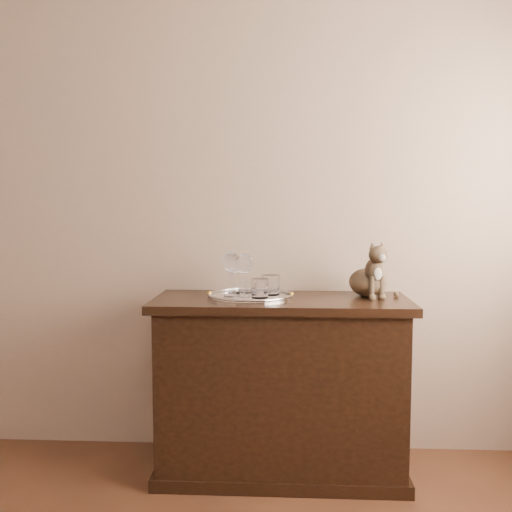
{
  "coord_description": "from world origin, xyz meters",
  "views": [
    {
      "loc": [
        0.63,
        -0.71,
        1.28
      ],
      "look_at": [
        0.48,
        1.95,
        1.05
      ],
      "focal_mm": 40.0,
      "sensor_mm": 36.0,
      "label": 1
    }
  ],
  "objects_px": {
    "tumbler_a": "(260,288)",
    "sideboard": "(281,386)",
    "wine_glass_b": "(247,273)",
    "cat": "(368,268)",
    "wine_glass_a": "(234,274)",
    "wine_glass_d": "(244,275)",
    "tumbler_c": "(271,285)",
    "wine_glass_c": "(231,274)",
    "tray": "(250,296)"
  },
  "relations": [
    {
      "from": "wine_glass_d",
      "to": "cat",
      "type": "xyz_separation_m",
      "value": [
        0.59,
        0.09,
        0.02
      ]
    },
    {
      "from": "wine_glass_c",
      "to": "cat",
      "type": "height_order",
      "value": "cat"
    },
    {
      "from": "tumbler_c",
      "to": "wine_glass_c",
      "type": "bearing_deg",
      "value": -171.09
    },
    {
      "from": "tray",
      "to": "tumbler_a",
      "type": "bearing_deg",
      "value": -49.56
    },
    {
      "from": "sideboard",
      "to": "wine_glass_b",
      "type": "distance_m",
      "value": 0.57
    },
    {
      "from": "wine_glass_a",
      "to": "tray",
      "type": "bearing_deg",
      "value": -45.16
    },
    {
      "from": "tray",
      "to": "tumbler_a",
      "type": "xyz_separation_m",
      "value": [
        0.05,
        -0.06,
        0.05
      ]
    },
    {
      "from": "wine_glass_d",
      "to": "cat",
      "type": "height_order",
      "value": "cat"
    },
    {
      "from": "sideboard",
      "to": "wine_glass_a",
      "type": "distance_m",
      "value": 0.58
    },
    {
      "from": "tumbler_c",
      "to": "cat",
      "type": "xyz_separation_m",
      "value": [
        0.47,
        0.04,
        0.08
      ]
    },
    {
      "from": "wine_glass_a",
      "to": "wine_glass_c",
      "type": "xyz_separation_m",
      "value": [
        -0.01,
        -0.09,
        0.01
      ]
    },
    {
      "from": "wine_glass_c",
      "to": "wine_glass_a",
      "type": "bearing_deg",
      "value": 84.15
    },
    {
      "from": "wine_glass_c",
      "to": "tumbler_a",
      "type": "distance_m",
      "value": 0.17
    },
    {
      "from": "wine_glass_b",
      "to": "wine_glass_d",
      "type": "relative_size",
      "value": 0.93
    },
    {
      "from": "wine_glass_b",
      "to": "cat",
      "type": "height_order",
      "value": "cat"
    },
    {
      "from": "sideboard",
      "to": "cat",
      "type": "height_order",
      "value": "cat"
    },
    {
      "from": "tray",
      "to": "cat",
      "type": "relative_size",
      "value": 1.49
    },
    {
      "from": "wine_glass_a",
      "to": "tumbler_c",
      "type": "xyz_separation_m",
      "value": [
        0.18,
        -0.06,
        -0.04
      ]
    },
    {
      "from": "tumbler_a",
      "to": "sideboard",
      "type": "bearing_deg",
      "value": 19.6
    },
    {
      "from": "wine_glass_c",
      "to": "tumbler_c",
      "type": "xyz_separation_m",
      "value": [
        0.19,
        0.03,
        -0.06
      ]
    },
    {
      "from": "wine_glass_d",
      "to": "sideboard",
      "type": "bearing_deg",
      "value": -2.1
    },
    {
      "from": "tumbler_a",
      "to": "tumbler_c",
      "type": "xyz_separation_m",
      "value": [
        0.05,
        0.09,
        0.0
      ]
    },
    {
      "from": "sideboard",
      "to": "wine_glass_d",
      "type": "xyz_separation_m",
      "value": [
        -0.18,
        0.01,
        0.53
      ]
    },
    {
      "from": "sideboard",
      "to": "wine_glass_d",
      "type": "bearing_deg",
      "value": 177.9
    },
    {
      "from": "wine_glass_a",
      "to": "tumbler_a",
      "type": "height_order",
      "value": "wine_glass_a"
    },
    {
      "from": "wine_glass_b",
      "to": "cat",
      "type": "xyz_separation_m",
      "value": [
        0.59,
        -0.04,
        0.03
      ]
    },
    {
      "from": "sideboard",
      "to": "wine_glass_c",
      "type": "relative_size",
      "value": 5.69
    },
    {
      "from": "sideboard",
      "to": "wine_glass_a",
      "type": "height_order",
      "value": "wine_glass_a"
    },
    {
      "from": "tumbler_a",
      "to": "tumbler_c",
      "type": "distance_m",
      "value": 0.1
    },
    {
      "from": "wine_glass_a",
      "to": "tumbler_a",
      "type": "distance_m",
      "value": 0.2
    },
    {
      "from": "tray",
      "to": "tumbler_a",
      "type": "relative_size",
      "value": 4.51
    },
    {
      "from": "wine_glass_a",
      "to": "cat",
      "type": "height_order",
      "value": "cat"
    },
    {
      "from": "wine_glass_b",
      "to": "cat",
      "type": "bearing_deg",
      "value": -3.44
    },
    {
      "from": "wine_glass_c",
      "to": "wine_glass_d",
      "type": "relative_size",
      "value": 1.04
    },
    {
      "from": "tray",
      "to": "wine_glass_b",
      "type": "distance_m",
      "value": 0.15
    },
    {
      "from": "sideboard",
      "to": "tumbler_a",
      "type": "bearing_deg",
      "value": -160.4
    },
    {
      "from": "wine_glass_c",
      "to": "cat",
      "type": "bearing_deg",
      "value": 6.12
    },
    {
      "from": "wine_glass_d",
      "to": "tumbler_a",
      "type": "distance_m",
      "value": 0.11
    },
    {
      "from": "tray",
      "to": "wine_glass_d",
      "type": "xyz_separation_m",
      "value": [
        -0.03,
        -0.02,
        0.11
      ]
    },
    {
      "from": "wine_glass_a",
      "to": "tumbler_a",
      "type": "bearing_deg",
      "value": -46.84
    },
    {
      "from": "wine_glass_c",
      "to": "wine_glass_d",
      "type": "xyz_separation_m",
      "value": [
        0.06,
        -0.02,
        -0.0
      ]
    },
    {
      "from": "cat",
      "to": "wine_glass_a",
      "type": "bearing_deg",
      "value": 160.41
    },
    {
      "from": "wine_glass_a",
      "to": "wine_glass_d",
      "type": "bearing_deg",
      "value": -61.13
    },
    {
      "from": "wine_glass_b",
      "to": "tumbler_c",
      "type": "xyz_separation_m",
      "value": [
        0.12,
        -0.08,
        -0.05
      ]
    },
    {
      "from": "sideboard",
      "to": "tray",
      "type": "bearing_deg",
      "value": 171.55
    },
    {
      "from": "wine_glass_c",
      "to": "tumbler_c",
      "type": "distance_m",
      "value": 0.2
    },
    {
      "from": "wine_glass_c",
      "to": "tumbler_a",
      "type": "relative_size",
      "value": 2.38
    },
    {
      "from": "wine_glass_c",
      "to": "cat",
      "type": "relative_size",
      "value": 0.79
    },
    {
      "from": "wine_glass_d",
      "to": "tumbler_c",
      "type": "height_order",
      "value": "wine_glass_d"
    },
    {
      "from": "wine_glass_c",
      "to": "wine_glass_d",
      "type": "height_order",
      "value": "wine_glass_c"
    }
  ]
}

